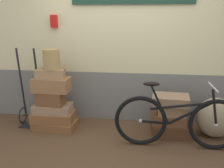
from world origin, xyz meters
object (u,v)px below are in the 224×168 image
object	(u,v)px
suitcase_0	(55,124)
burlap_sack	(215,117)
suitcase_3	(51,98)
suitcase_7	(168,118)
suitcase_5	(50,73)
suitcase_8	(172,109)
suitcase_9	(171,100)
suitcase_4	(51,85)
suitcase_2	(53,108)
luggage_trolley	(31,106)
bicycle	(177,122)
wicker_basket	(51,59)
suitcase_6	(171,129)
suitcase_1	(54,116)

from	to	relation	value
suitcase_0	burlap_sack	xyz separation A→B (m)	(2.47, 0.04, 0.24)
suitcase_3	burlap_sack	size ratio (longest dim) A/B	0.69
suitcase_7	burlap_sack	xyz separation A→B (m)	(0.69, 0.02, 0.04)
suitcase_5	suitcase_7	distance (m)	1.93
suitcase_8	suitcase_9	distance (m)	0.15
suitcase_4	burlap_sack	distance (m)	2.54
suitcase_2	suitcase_7	size ratio (longest dim) A/B	1.21
suitcase_2	suitcase_4	size ratio (longest dim) A/B	1.04
suitcase_4	luggage_trolley	world-z (taller)	luggage_trolley
luggage_trolley	suitcase_8	bearing A→B (deg)	-2.92
suitcase_3	bicycle	bearing A→B (deg)	-4.58
suitcase_3	suitcase_5	size ratio (longest dim) A/B	0.97
suitcase_4	suitcase_2	bearing A→B (deg)	-88.11
suitcase_7	wicker_basket	xyz separation A→B (m)	(-1.78, -0.01, 0.87)
suitcase_5	bicycle	world-z (taller)	suitcase_5
suitcase_3	suitcase_9	size ratio (longest dim) A/B	0.79
suitcase_9	burlap_sack	size ratio (longest dim) A/B	0.87
suitcase_2	suitcase_5	xyz separation A→B (m)	(-0.01, 0.01, 0.56)
suitcase_0	wicker_basket	distance (m)	1.06
suitcase_8	wicker_basket	bearing A→B (deg)	-177.96
suitcase_9	burlap_sack	distance (m)	0.73
suitcase_6	suitcase_8	world-z (taller)	suitcase_8
suitcase_8	bicycle	bearing A→B (deg)	-82.39
suitcase_1	bicycle	size ratio (longest dim) A/B	0.38
suitcase_6	luggage_trolley	world-z (taller)	luggage_trolley
suitcase_3	luggage_trolley	xyz separation A→B (m)	(-0.41, 0.14, -0.20)
suitcase_5	suitcase_9	xyz separation A→B (m)	(1.83, -0.02, -0.34)
suitcase_0	suitcase_3	xyz separation A→B (m)	(-0.04, -0.01, 0.45)
luggage_trolley	suitcase_9	bearing A→B (deg)	-3.21
suitcase_5	suitcase_9	distance (m)	1.86
suitcase_1	suitcase_8	world-z (taller)	suitcase_8
suitcase_1	suitcase_0	bearing A→B (deg)	-12.03
suitcase_5	luggage_trolley	xyz separation A→B (m)	(-0.42, 0.11, -0.59)
suitcase_5	luggage_trolley	world-z (taller)	luggage_trolley
wicker_basket	luggage_trolley	size ratio (longest dim) A/B	0.24
suitcase_0	suitcase_3	bearing A→B (deg)	-157.03
suitcase_6	suitcase_8	xyz separation A→B (m)	(-0.01, 0.01, 0.33)
suitcase_0	suitcase_8	distance (m)	1.86
suitcase_2	suitcase_5	distance (m)	0.56
suitcase_9	suitcase_2	bearing A→B (deg)	-174.90
suitcase_6	suitcase_8	bearing A→B (deg)	141.52
suitcase_6	suitcase_7	size ratio (longest dim) A/B	1.19
suitcase_6	suitcase_5	bearing A→B (deg)	175.53
suitcase_2	burlap_sack	world-z (taller)	burlap_sack
suitcase_5	bicycle	distance (m)	2.01
suitcase_0	burlap_sack	distance (m)	2.49
suitcase_2	wicker_basket	distance (m)	0.79
suitcase_7	suitcase_9	xyz separation A→B (m)	(0.01, -0.02, 0.30)
wicker_basket	burlap_sack	size ratio (longest dim) A/B	0.51
suitcase_9	burlap_sack	world-z (taller)	suitcase_9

